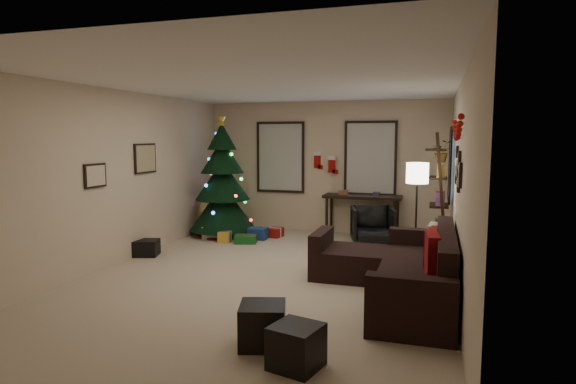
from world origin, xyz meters
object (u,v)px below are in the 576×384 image
object	(u,v)px
desk_chair	(372,225)
bookshelf	(440,197)
christmas_tree	(223,185)
sofa	(401,272)
desk	(362,200)

from	to	relation	value
desk_chair	bookshelf	size ratio (longest dim) A/B	0.35
christmas_tree	sofa	world-z (taller)	christmas_tree
christmas_tree	desk_chair	xyz separation A→B (m)	(2.98, 0.07, -0.66)
desk	bookshelf	size ratio (longest dim) A/B	0.75
christmas_tree	sofa	bearing A→B (deg)	-36.22
desk_chair	bookshelf	bearing A→B (deg)	-42.69
desk_chair	bookshelf	distance (m)	1.47
christmas_tree	bookshelf	xyz separation A→B (m)	(4.16, -0.55, -0.03)
christmas_tree	bookshelf	distance (m)	4.19
sofa	desk	xyz separation A→B (m)	(-1.00, 3.43, 0.45)
bookshelf	desk_chair	bearing A→B (deg)	152.11
desk	bookshelf	bearing A→B (deg)	-41.05
desk_chair	desk	bearing A→B (deg)	98.97
desk_chair	sofa	bearing A→B (deg)	-90.37
christmas_tree	bookshelf	size ratio (longest dim) A/B	1.20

